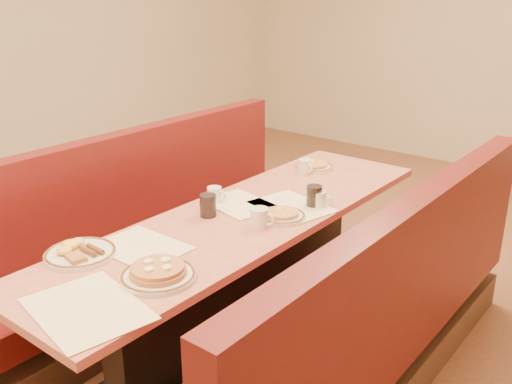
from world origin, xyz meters
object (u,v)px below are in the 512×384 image
Objects in this scene: eggs_plate at (79,252)px; coffee_mug_b at (215,194)px; coffee_mug_d at (305,166)px; diner_table at (245,281)px; coffee_mug_c at (320,199)px; pancake_plate at (158,273)px; coffee_mug_a at (260,218)px; soda_tumbler_near at (208,206)px; booth_left at (152,246)px; soda_tumbler_mid at (314,196)px; booth_right at (369,332)px.

coffee_mug_b reaches higher than eggs_plate.
diner_table is at bearing -61.16° from coffee_mug_d.
pancake_plate is at bearing -106.36° from coffee_mug_c.
pancake_plate is 2.40× the size of coffee_mug_a.
coffee_mug_b is at bearing 117.09° from pancake_plate.
coffee_mug_b is at bearing 122.22° from soda_tumbler_near.
booth_left reaches higher than coffee_mug_a.
soda_tumbler_mid is at bearing 52.31° from soda_tumbler_near.
eggs_plate is 2.77× the size of coffee_mug_b.
eggs_plate is 1.22m from soda_tumbler_mid.
soda_tumbler_mid is (-0.53, 0.33, 0.45)m from booth_right.
coffee_mug_a is at bearing -52.16° from coffee_mug_d.
booth_left is 1.00× the size of booth_right.
pancake_plate is (-0.58, -0.72, 0.41)m from booth_right.
booth_right is (0.73, 0.00, -0.01)m from diner_table.
pancake_plate is at bearing -128.93° from booth_right.
coffee_mug_a is 1.13× the size of coffee_mug_c.
booth_left reaches higher than eggs_plate.
booth_left is at bearing 168.60° from soda_tumbler_near.
coffee_mug_c reaches higher than coffee_mug_b.
soda_tumbler_near is (-0.29, -0.05, 0.01)m from coffee_mug_a.
coffee_mug_c reaches higher than diner_table.
coffee_mug_a is at bearing -173.49° from booth_right.
coffee_mug_a reaches higher than diner_table.
booth_right is at bearing -31.98° from soda_tumbler_mid.
soda_tumbler_near is 0.57m from soda_tumbler_mid.
coffee_mug_a is 0.30m from soda_tumbler_near.
coffee_mug_c is (-0.50, 0.34, 0.43)m from booth_right.
soda_tumbler_near is (0.59, -0.12, 0.45)m from booth_left.
eggs_plate is 2.65× the size of soda_tumbler_near.
booth_right is 0.73m from coffee_mug_a.
booth_right reaches higher than diner_table.
pancake_plate is at bearing -39.34° from booth_left.
coffee_mug_b is (-0.39, 0.77, 0.02)m from pancake_plate.
pancake_plate is 1.05m from soda_tumbler_mid.
soda_tumbler_near is at bearing -172.19° from booth_right.
booth_left reaches higher than soda_tumbler_mid.
diner_table is 0.93m from eggs_plate.
coffee_mug_c is at bearing 20.20° from coffee_mug_b.
diner_table is at bearing -136.37° from coffee_mug_c.
eggs_plate is at bearing -102.54° from coffee_mug_b.
soda_tumbler_near reaches higher than soda_tumbler_mid.
pancake_plate reaches higher than diner_table.
diner_table is 1.00× the size of booth_left.
booth_right is 1.34m from eggs_plate.
booth_right reaches higher than soda_tumbler_mid.
coffee_mug_c is at bearing 145.82° from booth_right.
eggs_plate is (0.46, -0.80, 0.41)m from booth_left.
pancake_plate is 1.52m from coffee_mug_d.
soda_tumbler_mid is at bearing 67.13° from eggs_plate.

